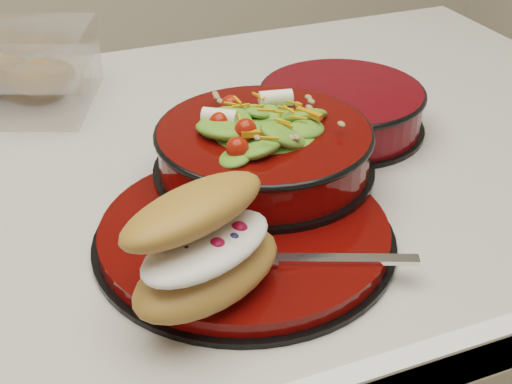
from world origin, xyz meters
name	(u,v)px	position (x,y,z in m)	size (l,w,h in m)	color
dinner_plate	(246,233)	(0.02, -0.17, 0.91)	(0.29, 0.29, 0.02)	black
salad_bowl	(264,141)	(0.08, -0.09, 0.96)	(0.23, 0.23, 0.10)	black
croissant	(204,245)	(-0.04, -0.24, 0.96)	(0.16, 0.15, 0.09)	#A56932
fork	(319,259)	(0.06, -0.25, 0.92)	(0.16, 0.08, 0.00)	silver
extra_bowl	(341,107)	(0.22, 0.00, 0.93)	(0.21, 0.21, 0.05)	black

